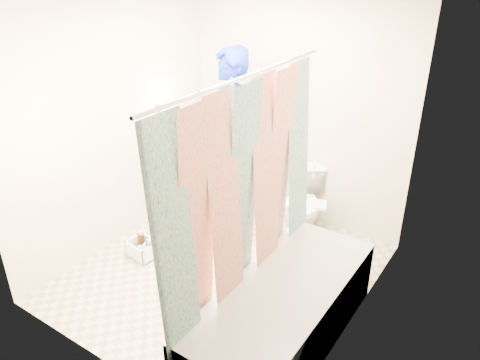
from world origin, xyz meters
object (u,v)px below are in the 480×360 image
Objects in this scene: plumber at (230,141)px; toilet at (306,204)px; cleaning_caddy at (144,250)px; bathtub at (283,313)px.

toilet is at bearing 58.11° from plumber.
toilet reaches higher than cleaning_caddy.
bathtub is 0.94× the size of plumber.
bathtub is 1.64m from cleaning_caddy.
toilet reaches higher than bathtub.
bathtub is 1.56m from toilet.
cleaning_caddy is at bearing 172.72° from bathtub.
plumber is (-0.76, -0.24, 0.59)m from toilet.
bathtub reaches higher than cleaning_caddy.
toilet is at bearing 56.28° from cleaning_caddy.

